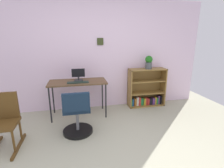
# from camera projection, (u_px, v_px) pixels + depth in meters

# --- Properties ---
(wall_back) EXTENTS (5.20, 0.12, 2.46)m
(wall_back) POSITION_uv_depth(u_px,v_px,m) (93.00, 56.00, 3.80)
(wall_back) COLOR silver
(wall_back) RESTS_ON ground_plane
(desk) EXTENTS (1.17, 0.55, 0.76)m
(desk) POSITION_uv_depth(u_px,v_px,m) (78.00, 84.00, 3.45)
(desk) COLOR brown
(desk) RESTS_ON ground_plane
(monitor) EXTENTS (0.27, 0.18, 0.25)m
(monitor) POSITION_uv_depth(u_px,v_px,m) (78.00, 75.00, 3.47)
(monitor) COLOR #262628
(monitor) RESTS_ON desk
(keyboard) EXTENTS (0.42, 0.14, 0.02)m
(keyboard) POSITION_uv_depth(u_px,v_px,m) (78.00, 82.00, 3.32)
(keyboard) COLOR #1E2E27
(keyboard) RESTS_ON desk
(office_chair) EXTENTS (0.52, 0.55, 0.81)m
(office_chair) POSITION_uv_depth(u_px,v_px,m) (77.00, 115.00, 2.82)
(office_chair) COLOR black
(office_chair) RESTS_ON ground_plane
(rocking_chair) EXTENTS (0.42, 0.64, 0.84)m
(rocking_chair) POSITION_uv_depth(u_px,v_px,m) (3.00, 121.00, 2.48)
(rocking_chair) COLOR #523615
(rocking_chair) RESTS_ON ground_plane
(bookshelf_low) EXTENTS (0.89, 0.30, 0.92)m
(bookshelf_low) POSITION_uv_depth(u_px,v_px,m) (146.00, 90.00, 4.09)
(bookshelf_low) COLOR olive
(bookshelf_low) RESTS_ON ground_plane
(potted_plant_on_shelf) EXTENTS (0.17, 0.17, 0.31)m
(potted_plant_on_shelf) POSITION_uv_depth(u_px,v_px,m) (149.00, 62.00, 3.86)
(potted_plant_on_shelf) COLOR #474C51
(potted_plant_on_shelf) RESTS_ON bookshelf_low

